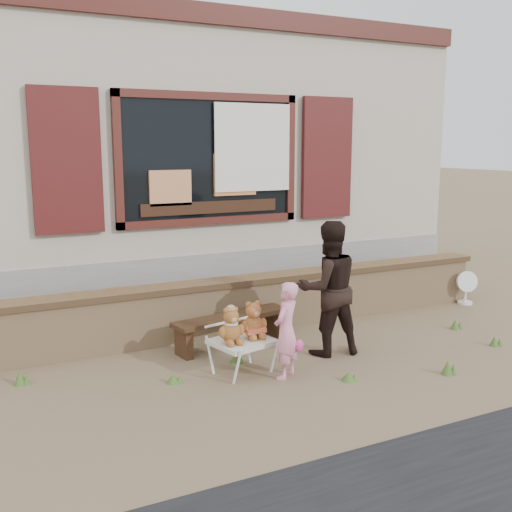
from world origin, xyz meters
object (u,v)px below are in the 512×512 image
folding_chair (242,343)px  teddy_bear_right (253,319)px  teddy_bear_left (231,325)px  child (286,330)px  bench (232,323)px  adult (328,288)px

folding_chair → teddy_bear_right: bearing=0.0°
teddy_bear_left → child: child is taller
bench → child: size_ratio=1.51×
child → folding_chair: bearing=-79.1°
folding_chair → teddy_bear_left: bearing=180.0°
folding_chair → child: 0.47m
bench → adult: 1.17m
folding_chair → child: child is taller
teddy_bear_left → child: 0.54m
folding_chair → adult: size_ratio=0.45×
folding_chair → teddy_bear_left: teddy_bear_left is taller
bench → teddy_bear_left: bearing=-124.1°
teddy_bear_left → adult: bearing=-6.6°
teddy_bear_left → adult: adult is taller
teddy_bear_left → folding_chair: bearing=-0.0°
child → teddy_bear_left: bearing=-66.8°
adult → bench: bearing=-31.1°
child → adult: size_ratio=0.66×
bench → child: (0.09, -1.09, 0.21)m
teddy_bear_left → teddy_bear_right: (0.27, 0.06, 0.01)m
bench → teddy_bear_left: teddy_bear_left is taller
child → teddy_bear_right: bearing=-96.7°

